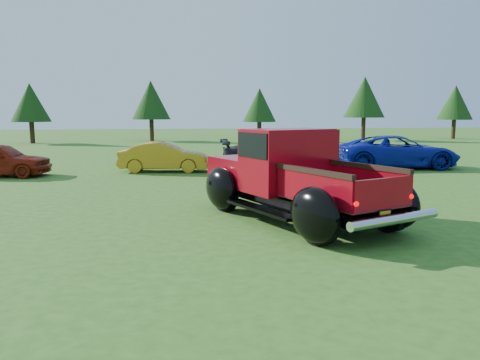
{
  "coord_description": "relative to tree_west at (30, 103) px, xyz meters",
  "views": [
    {
      "loc": [
        -1.04,
        -9.08,
        2.37
      ],
      "look_at": [
        0.24,
        0.2,
        1.02
      ],
      "focal_mm": 35.0,
      "sensor_mm": 36.0,
      "label": 1
    }
  ],
  "objects": [
    {
      "name": "pickup_truck",
      "position": [
        13.49,
        -27.79,
        -2.16
      ],
      "size": [
        4.15,
        5.75,
        2.01
      ],
      "rotation": [
        0.0,
        0.0,
        0.4
      ],
      "color": "black",
      "rests_on": "ground"
    },
    {
      "name": "tree_east",
      "position": [
        27.0,
        0.5,
        0.55
      ],
      "size": [
        3.46,
        3.46,
        5.4
      ],
      "color": "#332114",
      "rests_on": "ground"
    },
    {
      "name": "tree_mid_left",
      "position": [
        9.0,
        2.0,
        0.27
      ],
      "size": [
        3.2,
        3.2,
        5.0
      ],
      "color": "#332114",
      "rests_on": "ground"
    },
    {
      "name": "show_car_grey",
      "position": [
        15.07,
        -20.07,
        -2.42
      ],
      "size": [
        4.84,
        2.16,
        1.38
      ],
      "primitive_type": "imported",
      "rotation": [
        0.0,
        0.0,
        1.52
      ],
      "color": "black",
      "rests_on": "ground"
    },
    {
      "name": "show_car_blue",
      "position": [
        20.43,
        -19.16,
        -2.41
      ],
      "size": [
        5.28,
        2.95,
        1.39
      ],
      "primitive_type": "imported",
      "rotation": [
        0.0,
        0.0,
        1.44
      ],
      "color": "#0D1A96",
      "rests_on": "ground"
    },
    {
      "name": "tree_west",
      "position": [
        0.0,
        0.0,
        0.0
      ],
      "size": [
        2.94,
        2.94,
        4.6
      ],
      "color": "#332114",
      "rests_on": "ground"
    },
    {
      "name": "tree_far_east",
      "position": [
        36.0,
        1.5,
        0.14
      ],
      "size": [
        3.07,
        3.07,
        4.8
      ],
      "color": "#332114",
      "rests_on": "ground"
    },
    {
      "name": "tree_mid_right",
      "position": [
        18.0,
        1.0,
        -0.14
      ],
      "size": [
        2.82,
        2.82,
        4.4
      ],
      "color": "#332114",
      "rests_on": "ground"
    },
    {
      "name": "show_car_yellow",
      "position": [
        10.5,
        -19.04,
        -2.52
      ],
      "size": [
        3.7,
        1.67,
        1.18
      ],
      "primitive_type": "imported",
      "rotation": [
        0.0,
        0.0,
        1.45
      ],
      "color": "#BF8119",
      "rests_on": "ground"
    },
    {
      "name": "ground",
      "position": [
        12.0,
        -29.0,
        -3.11
      ],
      "size": [
        120.0,
        120.0,
        0.0
      ],
      "primitive_type": "plane",
      "color": "#2E5D1A",
      "rests_on": "ground"
    }
  ]
}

